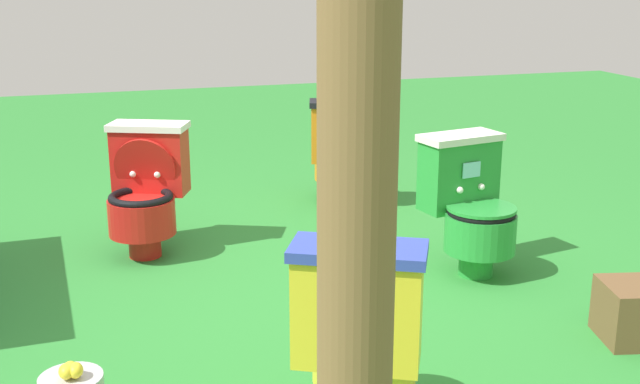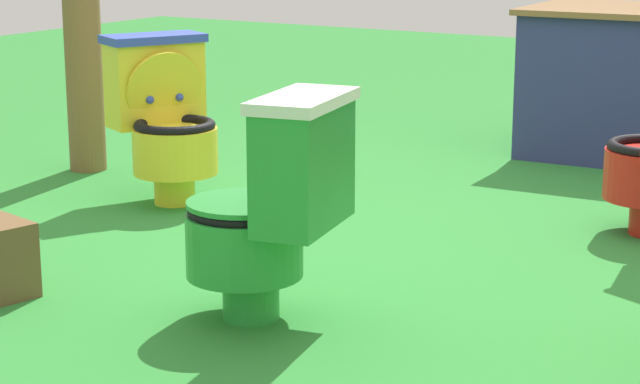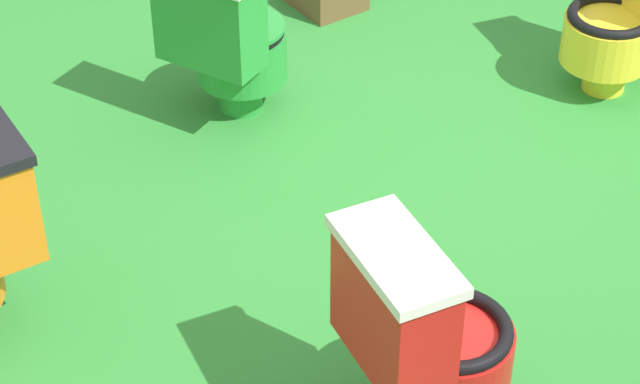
% 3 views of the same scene
% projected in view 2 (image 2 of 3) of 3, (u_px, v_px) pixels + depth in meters
% --- Properties ---
extents(ground, '(14.00, 14.00, 0.00)m').
position_uv_depth(ground, '(430.00, 238.00, 4.66)').
color(ground, '#2D8433').
extents(toilet_green, '(0.56, 0.49, 0.73)m').
position_uv_depth(toilet_green, '(270.00, 207.00, 3.64)').
color(toilet_green, green).
rests_on(toilet_green, ground).
extents(toilet_yellow, '(0.62, 0.58, 0.73)m').
position_uv_depth(toilet_yellow, '(166.00, 117.00, 5.17)').
color(toilet_yellow, yellow).
rests_on(toilet_yellow, ground).
extents(wooden_post, '(0.18, 0.18, 1.64)m').
position_uv_depth(wooden_post, '(81.00, 3.00, 5.67)').
color(wooden_post, brown).
rests_on(wooden_post, ground).
extents(lemon_bucket, '(0.22, 0.22, 0.28)m').
position_uv_depth(lemon_bucket, '(331.00, 144.00, 5.89)').
color(lemon_bucket, '#B7B7BF').
rests_on(lemon_bucket, ground).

